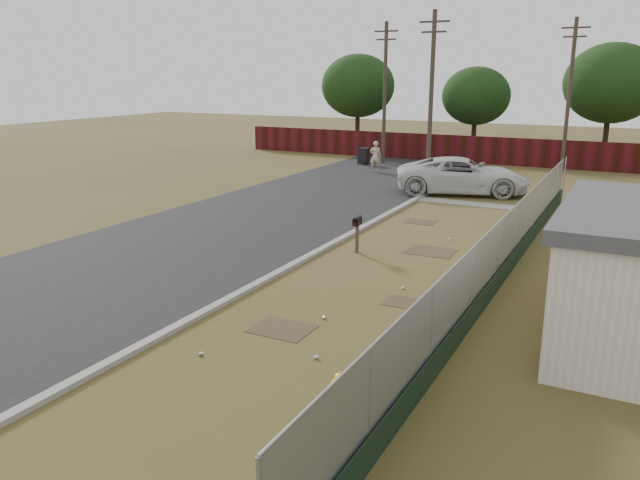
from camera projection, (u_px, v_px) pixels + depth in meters
The scene contains 12 objects.
ground at pixel (390, 275), 18.67m from camera, with size 120.00×120.00×0.00m, color brown.
street at pixel (315, 205), 28.57m from camera, with size 15.10×60.00×0.12m.
chainlink_fence at pixel (505, 254), 17.97m from camera, with size 0.10×27.06×2.02m.
privacy_fence at pixel (440, 148), 42.55m from camera, with size 30.00×0.12×1.80m, color #4C1016.
utility_poles at pixel (461, 93), 36.81m from camera, with size 12.60×8.24×9.00m.
horizon_trees at pixel (548, 94), 37.32m from camera, with size 33.32×31.94×7.78m.
fire_hydrant at pixel (340, 395), 10.96m from camera, with size 0.39×0.40×0.83m.
mailbox at pixel (357, 224), 20.75m from camera, with size 0.24×0.54×1.25m.
pickup_truck at pixel (463, 176), 31.08m from camera, with size 2.98×6.46×1.80m, color silver.
pedestrian at pixel (375, 157), 37.78m from camera, with size 0.69×0.45×1.89m, color #C2AB8E.
trash_bin at pixel (364, 156), 41.17m from camera, with size 0.74×0.81×1.07m.
scattered_litter at pixel (354, 302), 16.38m from camera, with size 2.50×11.92×0.07m.
Camera 1 is at (6.28, -16.75, 5.86)m, focal length 35.00 mm.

